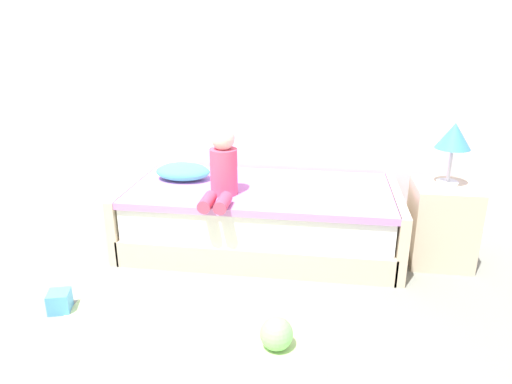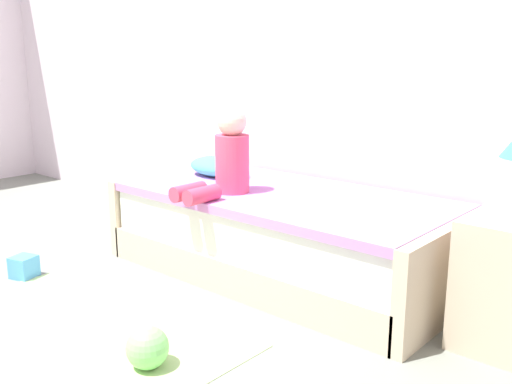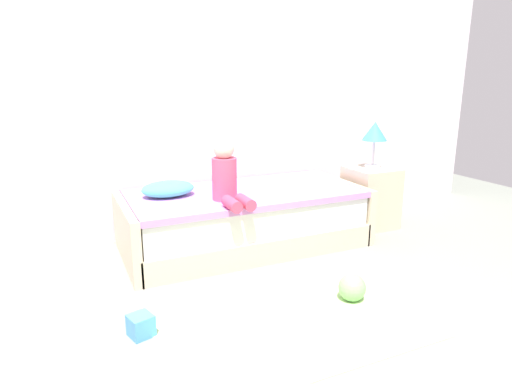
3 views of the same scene
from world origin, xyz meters
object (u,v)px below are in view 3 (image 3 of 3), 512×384
at_px(child_figure, 227,176).
at_px(table_lamp, 375,134).
at_px(pillow, 168,189).
at_px(toy_block, 141,325).
at_px(toy_ball, 352,288).
at_px(bed, 244,219).
at_px(nightstand, 370,197).

bearing_deg(child_figure, table_lamp, 6.53).
distance_m(pillow, toy_block, 1.36).
distance_m(child_figure, toy_ball, 1.29).
relative_size(bed, pillow, 4.80).
height_order(bed, toy_ball, bed).
bearing_deg(nightstand, child_figure, -173.47).
bearing_deg(toy_ball, pillow, 124.01).
xyz_separation_m(table_lamp, toy_ball, (-1.09, -1.19, -0.84)).
bearing_deg(toy_block, pillow, 68.29).
bearing_deg(bed, child_figure, -137.30).
xyz_separation_m(nightstand, pillow, (-2.00, 0.15, 0.26)).
bearing_deg(bed, toy_ball, -78.21).
xyz_separation_m(table_lamp, pillow, (-2.00, 0.15, -0.37)).
bearing_deg(bed, toy_block, -135.96).
relative_size(table_lamp, toy_ball, 2.44).
bearing_deg(pillow, toy_ball, -55.99).
xyz_separation_m(child_figure, pillow, (-0.40, 0.33, -0.14)).
relative_size(table_lamp, toy_block, 3.46).
relative_size(nightstand, table_lamp, 1.33).
relative_size(child_figure, toy_ball, 2.76).
xyz_separation_m(pillow, toy_ball, (0.90, -1.34, -0.47)).
bearing_deg(toy_ball, nightstand, 47.58).
xyz_separation_m(toy_ball, toy_block, (-1.37, 0.16, -0.03)).
height_order(child_figure, toy_ball, child_figure).
xyz_separation_m(table_lamp, child_figure, (-1.60, -0.18, -0.23)).
distance_m(nightstand, toy_ball, 1.63).
bearing_deg(child_figure, toy_block, -135.59).
relative_size(child_figure, pillow, 1.16).
distance_m(child_figure, toy_block, 1.37).
height_order(child_figure, pillow, child_figure).
distance_m(bed, table_lamp, 1.52).
xyz_separation_m(child_figure, toy_block, (-0.87, -0.85, -0.64)).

